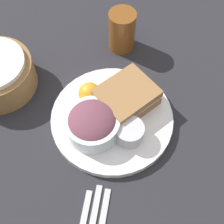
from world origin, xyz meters
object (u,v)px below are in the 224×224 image
at_px(salad_bowl, 92,123).
at_px(drink_glass, 122,31).
at_px(plate, 112,118).
at_px(dressing_cup, 129,132).
at_px(sandwich, 126,97).

height_order(salad_bowl, drink_glass, drink_glass).
height_order(plate, dressing_cup, dressing_cup).
height_order(dressing_cup, drink_glass, drink_glass).
relative_size(sandwich, dressing_cup, 2.47).
bearing_deg(plate, sandwich, -13.56).
distance_m(plate, salad_bowl, 0.06).
xyz_separation_m(sandwich, salad_bowl, (-0.10, 0.03, 0.00)).
distance_m(sandwich, drink_glass, 0.19).
distance_m(plate, sandwich, 0.06).
xyz_separation_m(sandwich, drink_glass, (0.17, 0.10, 0.01)).
relative_size(plate, sandwich, 1.80).
distance_m(salad_bowl, dressing_cup, 0.08).
relative_size(salad_bowl, drink_glass, 1.10).
height_order(sandwich, salad_bowl, salad_bowl).
bearing_deg(drink_glass, salad_bowl, -166.21).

